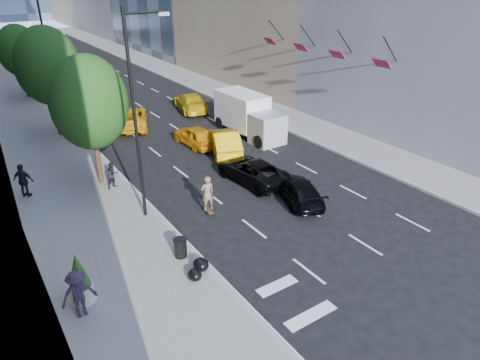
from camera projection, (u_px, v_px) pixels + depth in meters
ground at (293, 214)px, 22.34m from camera, size 160.00×160.00×0.00m
sidewalk_left at (13, 105)px, 40.18m from camera, size 6.00×120.00×0.15m
sidewalk_right at (192, 79)px, 49.68m from camera, size 4.00×120.00×0.15m
lamp_near at (137, 107)px, 19.60m from camera, size 2.13×0.22×10.00m
lamp_far at (50, 52)px, 33.03m from camera, size 2.13×0.22×10.00m
tree_near at (89, 103)px, 23.26m from camera, size 4.20×4.20×7.46m
tree_mid at (47, 66)px, 30.57m from camera, size 4.50×4.50×7.99m
tree_far at (19, 51)px, 40.57m from camera, size 3.90×3.90×6.92m
traffic_signal at (15, 43)px, 47.11m from camera, size 2.48×0.53×5.20m
facade_flags at (320, 48)px, 32.39m from camera, size 1.85×13.30×2.05m
skateboarder at (207, 196)px, 22.14m from camera, size 0.76×0.55×1.92m
black_sedan_lincoln at (252, 171)px, 25.56m from camera, size 2.77×5.18×1.38m
black_sedan_mercedes at (298, 190)px, 23.40m from camera, size 3.14×4.72×1.27m
taxi_a at (195, 136)px, 30.84m from camera, size 1.90×4.34×1.45m
taxi_b at (225, 141)px, 29.55m from camera, size 3.61×5.30×1.65m
taxi_c at (129, 118)px, 34.41m from camera, size 4.54×6.29×1.59m
taxi_d at (190, 102)px, 38.49m from camera, size 3.40×5.87×1.60m
city_bus at (59, 69)px, 46.61m from camera, size 4.71×13.14×3.58m
box_truck at (248, 115)px, 32.57m from camera, size 2.45×6.48×3.08m
pedestrian_a at (113, 175)px, 24.41m from camera, size 0.91×0.80×1.56m
pedestrian_b at (24, 181)px, 23.37m from camera, size 1.17×1.11×1.95m
pedestrian_c at (79, 294)px, 15.18m from camera, size 1.25×0.72×1.94m
trash_can at (181, 248)px, 18.62m from camera, size 0.56×0.56×0.84m
planter_shrub at (79, 279)px, 15.84m from camera, size 0.89×0.89×2.14m
garbage_bags at (198, 269)px, 17.59m from camera, size 1.13×1.09×0.56m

